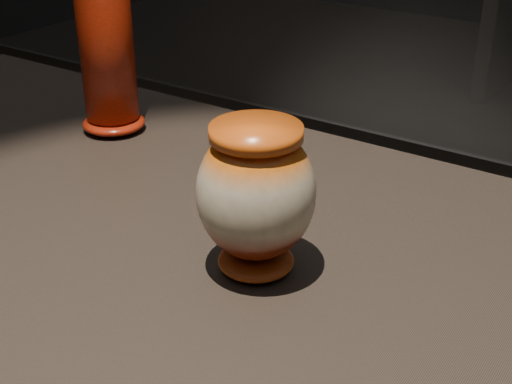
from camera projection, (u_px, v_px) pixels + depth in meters
main_vase at (256, 195)px, 0.82m from camera, size 0.18×0.18×0.19m
tall_vase at (105, 36)px, 1.18m from camera, size 0.12×0.12×0.35m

